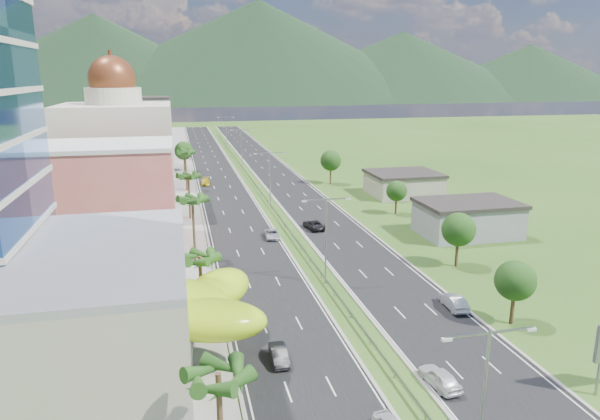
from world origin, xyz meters
TOP-DOWN VIEW (x-y plane):
  - ground at (0.00, 0.00)m, footprint 500.00×500.00m
  - road_left at (-7.50, 90.00)m, footprint 11.00×260.00m
  - road_right at (7.50, 90.00)m, footprint 11.00×260.00m
  - sidewalk_left at (-17.00, 90.00)m, footprint 7.00×260.00m
  - median_guardrail at (0.00, 71.99)m, footprint 0.10×216.06m
  - streetlight_median_a at (0.00, -25.00)m, footprint 6.04×0.25m
  - streetlight_median_b at (0.00, 10.00)m, footprint 6.04×0.25m
  - streetlight_median_c at (0.00, 50.00)m, footprint 6.04×0.25m
  - streetlight_median_d at (0.00, 95.00)m, footprint 6.04×0.25m
  - streetlight_median_e at (0.00, 140.00)m, footprint 6.04×0.25m
  - lime_canopy at (-20.00, -4.00)m, footprint 18.00×15.00m
  - pink_shophouse at (-28.00, 32.00)m, footprint 20.00×15.00m
  - domed_building at (-28.00, 55.00)m, footprint 20.00×20.00m
  - midrise_grey at (-27.00, 80.00)m, footprint 16.00×15.00m
  - midrise_beige at (-27.00, 102.00)m, footprint 16.00×15.00m
  - midrise_white at (-27.00, 125.00)m, footprint 16.00×15.00m
  - shed_near at (28.00, 25.00)m, footprint 15.00×10.00m
  - shed_far at (30.00, 55.00)m, footprint 14.00×12.00m
  - palm_tree_a at (-15.50, -22.00)m, footprint 3.60×3.60m
  - palm_tree_b at (-15.50, 2.00)m, footprint 3.60×3.60m
  - palm_tree_c at (-15.50, 22.00)m, footprint 3.60×3.60m
  - palm_tree_d at (-15.50, 45.00)m, footprint 3.60×3.60m
  - palm_tree_e at (-15.50, 70.00)m, footprint 3.60×3.60m
  - leafy_tree_lfar at (-15.50, 95.00)m, footprint 4.90×4.90m
  - leafy_tree_ra at (16.00, -5.00)m, footprint 4.20×4.20m
  - leafy_tree_rb at (19.00, 12.00)m, footprint 4.55×4.55m
  - leafy_tree_rc at (22.00, 40.00)m, footprint 3.85×3.85m
  - leafy_tree_rd at (18.00, 70.00)m, footprint 4.90×4.90m
  - mountain_ridge at (60.00, 450.00)m, footprint 860.00×140.00m
  - car_dark_left at (-9.16, -7.11)m, footprint 1.52×4.11m
  - car_silver_mid_left at (-3.20, 30.15)m, footprint 2.28×4.74m
  - car_yellow_far_left at (-11.07, 75.56)m, footprint 2.43×5.14m
  - car_white_near_right at (3.20, -13.96)m, footprint 2.44×4.74m
  - car_silver_right at (11.92, -0.28)m, footprint 1.97×4.89m
  - car_dark_far_right at (4.63, 33.76)m, footprint 3.20×5.61m
  - motorcycle at (-11.84, 6.13)m, footprint 0.69×1.79m

SIDE VIEW (x-z plane):
  - ground at x=0.00m, z-range 0.00..0.00m
  - mountain_ridge at x=60.00m, z-range -45.00..45.00m
  - road_left at x=-7.50m, z-range 0.00..0.04m
  - road_right at x=7.50m, z-range 0.00..0.04m
  - sidewalk_left at x=-17.00m, z-range 0.00..0.12m
  - motorcycle at x=-11.84m, z-range 0.04..1.16m
  - median_guardrail at x=0.00m, z-range 0.24..1.00m
  - car_silver_mid_left at x=-3.20m, z-range 0.04..1.34m
  - car_dark_left at x=-9.16m, z-range 0.04..1.38m
  - car_yellow_far_left at x=-11.07m, z-range 0.04..1.49m
  - car_dark_far_right at x=4.63m, z-range 0.04..1.51m
  - car_white_near_right at x=3.20m, z-range 0.04..1.58m
  - car_silver_right at x=11.92m, z-range 0.04..1.62m
  - shed_far at x=30.00m, z-range 0.00..4.40m
  - shed_near at x=28.00m, z-range 0.00..5.00m
  - leafy_tree_rc at x=22.00m, z-range 1.21..7.54m
  - leafy_tree_ra at x=16.00m, z-range 1.33..8.23m
  - lime_canopy at x=-20.00m, z-range 1.29..8.69m
  - leafy_tree_rb at x=19.00m, z-range 1.44..8.92m
  - leafy_tree_lfar at x=-15.50m, z-range 1.55..9.60m
  - leafy_tree_rd at x=18.00m, z-range 1.55..9.60m
  - midrise_beige at x=-27.00m, z-range 0.00..13.00m
  - streetlight_median_a at x=0.00m, z-range 1.25..12.25m
  - streetlight_median_b at x=0.00m, z-range 1.25..12.25m
  - streetlight_median_c at x=0.00m, z-range 1.25..12.25m
  - streetlight_median_d at x=0.00m, z-range 1.25..12.25m
  - streetlight_median_e at x=0.00m, z-range 1.25..12.25m
  - palm_tree_b at x=-15.50m, z-range 3.01..11.11m
  - pink_shophouse at x=-28.00m, z-range 0.00..15.00m
  - palm_tree_d at x=-15.50m, z-range 3.24..11.84m
  - midrise_grey at x=-27.00m, z-range 0.00..16.00m
  - palm_tree_a at x=-15.50m, z-range 3.47..12.57m
  - palm_tree_e at x=-15.50m, z-range 3.61..13.01m
  - palm_tree_c at x=-15.50m, z-range 3.70..13.30m
  - midrise_white at x=-27.00m, z-range 0.00..18.00m
  - domed_building at x=-28.00m, z-range -3.00..25.70m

